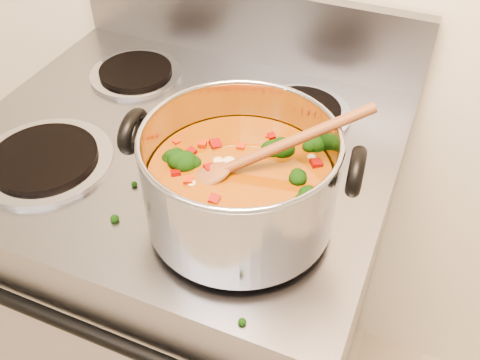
{
  "coord_description": "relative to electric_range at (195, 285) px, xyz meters",
  "views": [
    {
      "loc": [
        0.37,
        0.5,
        1.53
      ],
      "look_at": [
        0.15,
        1.01,
        1.01
      ],
      "focal_mm": 40.0,
      "sensor_mm": 36.0,
      "label": 1
    }
  ],
  "objects": [
    {
      "name": "cooktop_crumbs",
      "position": [
        0.29,
        -0.18,
        0.46
      ],
      "size": [
        0.34,
        0.27,
        0.01
      ],
      "color": "black",
      "rests_on": "electric_range"
    },
    {
      "name": "wooden_spoon",
      "position": [
        0.19,
        -0.15,
        0.58
      ],
      "size": [
        0.24,
        0.17,
        0.11
      ],
      "rotation": [
        0.0,
        0.0,
        0.59
      ],
      "color": "brown",
      "rests_on": "stockpot"
    },
    {
      "name": "electric_range",
      "position": [
        0.0,
        0.0,
        0.0
      ],
      "size": [
        0.77,
        0.69,
        1.08
      ],
      "color": "gray",
      "rests_on": "ground"
    },
    {
      "name": "stockpot",
      "position": [
        0.18,
        -0.15,
        0.54
      ],
      "size": [
        0.34,
        0.28,
        0.17
      ],
      "rotation": [
        0.0,
        0.0,
        0.12
      ],
      "color": "#A5A5AD",
      "rests_on": "electric_range"
    }
  ]
}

